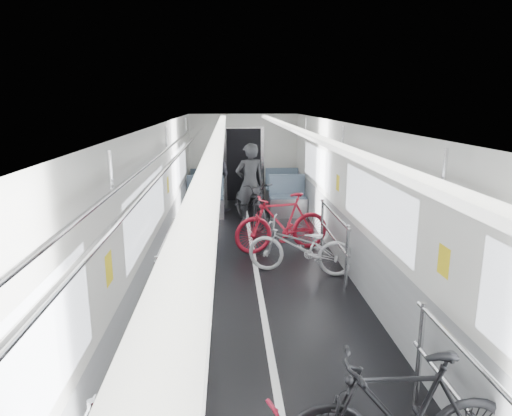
% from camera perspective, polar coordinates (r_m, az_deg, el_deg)
% --- Properties ---
extents(car_shell, '(3.02, 14.01, 2.41)m').
position_cam_1_polar(car_shell, '(7.71, -0.18, 1.12)').
color(car_shell, black).
rests_on(car_shell, ground).
extents(bike_right_mid, '(1.82, 1.08, 0.91)m').
position_cam_1_polar(bike_right_mid, '(7.41, 5.59, -4.84)').
color(bike_right_mid, '#A8A8AC').
rests_on(bike_right_mid, floor).
extents(bike_right_far, '(1.89, 0.94, 1.10)m').
position_cam_1_polar(bike_right_far, '(8.44, 3.29, -1.86)').
color(bike_right_far, maroon).
rests_on(bike_right_far, floor).
extents(bike_aisle, '(1.19, 2.03, 1.01)m').
position_cam_1_polar(bike_aisle, '(10.32, -0.77, 0.69)').
color(bike_aisle, black).
rests_on(bike_aisle, floor).
extents(person_standing, '(0.76, 0.60, 1.84)m').
position_cam_1_polar(person_standing, '(10.34, -0.78, 3.06)').
color(person_standing, black).
rests_on(person_standing, floor).
extents(person_seated, '(1.02, 0.89, 1.77)m').
position_cam_1_polar(person_seated, '(11.56, -5.27, 3.91)').
color(person_seated, '#2B2A32').
rests_on(person_seated, floor).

